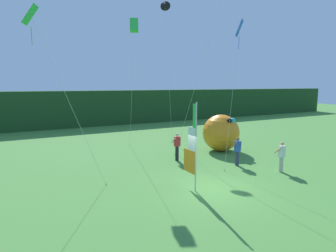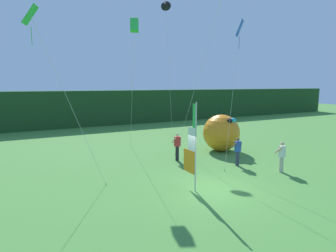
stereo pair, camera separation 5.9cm
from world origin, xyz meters
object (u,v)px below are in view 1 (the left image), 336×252
at_px(kite_green_diamond_2, 35,25).
at_px(person_near_banner, 282,156).
at_px(person_far_left, 237,151).
at_px(kite_blue_diamond_1, 239,35).
at_px(inflatable_balloon, 221,133).
at_px(kite_black_delta_0, 165,6).
at_px(banner_flag, 192,148).
at_px(kite_green_box_4, 134,26).
at_px(person_mid_field, 177,146).

bearing_deg(kite_green_diamond_2, person_near_banner, -12.19).
relative_size(person_near_banner, person_far_left, 1.00).
bearing_deg(kite_blue_diamond_1, inflatable_balloon, 66.56).
distance_m(kite_black_delta_0, kite_green_diamond_2, 14.66).
relative_size(banner_flag, person_far_left, 2.38).
xyz_separation_m(person_far_left, kite_blue_diamond_1, (0.25, 0.52, 6.73)).
relative_size(kite_green_diamond_2, kite_green_box_4, 0.90).
distance_m(banner_flag, person_far_left, 4.97).
xyz_separation_m(person_far_left, kite_green_box_4, (-4.64, 4.46, 7.44)).
xyz_separation_m(banner_flag, person_near_banner, (5.73, -0.17, -1.03)).
bearing_deg(person_mid_field, person_near_banner, -50.63).
relative_size(person_far_left, kite_blue_diamond_1, 0.20).
height_order(person_mid_field, kite_black_delta_0, kite_black_delta_0).
bearing_deg(person_mid_field, kite_black_delta_0, 67.98).
relative_size(inflatable_balloon, kite_blue_diamond_1, 0.31).
height_order(person_far_left, kite_blue_diamond_1, kite_blue_diamond_1).
height_order(person_far_left, kite_black_delta_0, kite_black_delta_0).
distance_m(person_far_left, kite_blue_diamond_1, 6.76).
relative_size(kite_black_delta_0, kite_green_box_4, 1.34).
distance_m(kite_blue_diamond_1, kite_green_box_4, 6.32).
distance_m(kite_black_delta_0, kite_green_box_4, 7.64).
height_order(person_far_left, kite_green_box_4, kite_green_box_4).
height_order(inflatable_balloon, kite_black_delta_0, kite_black_delta_0).
xyz_separation_m(person_near_banner, inflatable_balloon, (0.26, 5.56, 0.43)).
bearing_deg(person_far_left, kite_green_box_4, 136.16).
bearing_deg(person_far_left, inflatable_balloon, 66.14).
xyz_separation_m(banner_flag, kite_green_box_4, (-0.18, 6.40, 6.41)).
bearing_deg(kite_green_diamond_2, inflatable_balloon, 14.12).
height_order(person_near_banner, kite_green_diamond_2, kite_green_diamond_2).
bearing_deg(banner_flag, person_far_left, 23.50).
bearing_deg(kite_blue_diamond_1, person_mid_field, 143.64).
height_order(banner_flag, person_near_banner, banner_flag).
height_order(banner_flag, kite_green_box_4, kite_green_box_4).
bearing_deg(person_near_banner, kite_black_delta_0, 95.27).
height_order(person_mid_field, person_far_left, person_mid_field).
relative_size(banner_flag, person_near_banner, 2.39).
height_order(person_mid_field, kite_blue_diamond_1, kite_blue_diamond_1).
bearing_deg(banner_flag, person_near_banner, -1.66).
bearing_deg(inflatable_balloon, person_mid_field, -168.69).
bearing_deg(person_mid_field, kite_green_box_4, 137.97).
relative_size(person_mid_field, person_far_left, 1.04).
bearing_deg(person_near_banner, kite_green_box_4, 132.02).
distance_m(person_near_banner, kite_black_delta_0, 15.68).
height_order(person_far_left, kite_green_diamond_2, kite_green_diamond_2).
xyz_separation_m(person_far_left, kite_black_delta_0, (0.19, 9.57, 10.42)).
relative_size(person_far_left, kite_green_box_4, 0.19).
height_order(person_near_banner, person_mid_field, person_mid_field).
distance_m(person_far_left, inflatable_balloon, 3.80).
xyz_separation_m(person_mid_field, kite_black_delta_0, (2.81, 6.94, 10.38)).
xyz_separation_m(inflatable_balloon, kite_green_diamond_2, (-12.01, -3.02, 5.78)).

